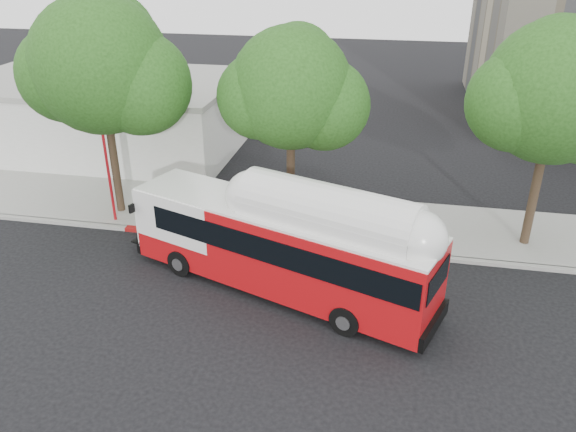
# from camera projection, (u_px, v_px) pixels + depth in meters

# --- Properties ---
(ground) EXTENTS (120.00, 120.00, 0.00)m
(ground) POSITION_uv_depth(u_px,v_px,m) (287.00, 299.00, 19.99)
(ground) COLOR black
(ground) RESTS_ON ground
(sidewalk) EXTENTS (60.00, 5.00, 0.15)m
(sidewalk) POSITION_uv_depth(u_px,v_px,m) (314.00, 218.00, 25.69)
(sidewalk) COLOR gray
(sidewalk) RESTS_ON ground
(curb_strip) EXTENTS (60.00, 0.30, 0.15)m
(curb_strip) POSITION_uv_depth(u_px,v_px,m) (305.00, 245.00, 23.40)
(curb_strip) COLOR gray
(curb_strip) RESTS_ON ground
(red_curb_segment) EXTENTS (10.00, 0.32, 0.16)m
(red_curb_segment) POSITION_uv_depth(u_px,v_px,m) (235.00, 239.00, 23.91)
(red_curb_segment) COLOR maroon
(red_curb_segment) RESTS_ON ground
(street_tree_left) EXTENTS (6.67, 5.80, 9.74)m
(street_tree_left) POSITION_uv_depth(u_px,v_px,m) (112.00, 71.00, 23.45)
(street_tree_left) COLOR #2D2116
(street_tree_left) RESTS_ON ground
(street_tree_mid) EXTENTS (5.75, 5.00, 8.62)m
(street_tree_mid) POSITION_uv_depth(u_px,v_px,m) (301.00, 93.00, 22.83)
(street_tree_mid) COLOR #2D2116
(street_tree_mid) RESTS_ON ground
(street_tree_right) EXTENTS (6.21, 5.40, 9.18)m
(street_tree_right) POSITION_uv_depth(u_px,v_px,m) (567.00, 98.00, 20.77)
(street_tree_right) COLOR #2D2116
(street_tree_right) RESTS_ON ground
(low_commercial_bldg) EXTENTS (16.20, 10.20, 4.25)m
(low_commercial_bldg) POSITION_uv_depth(u_px,v_px,m) (104.00, 113.00, 33.79)
(low_commercial_bldg) COLOR silver
(low_commercial_bldg) RESTS_ON ground
(transit_bus) EXTENTS (12.26, 6.26, 3.63)m
(transit_bus) POSITION_uv_depth(u_px,v_px,m) (281.00, 249.00, 19.84)
(transit_bus) COLOR #B30C11
(transit_bus) RESTS_ON ground
(signal_pole) EXTENTS (0.13, 0.43, 4.50)m
(signal_pole) POSITION_uv_depth(u_px,v_px,m) (109.00, 175.00, 24.46)
(signal_pole) COLOR red
(signal_pole) RESTS_ON ground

